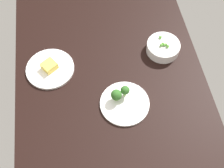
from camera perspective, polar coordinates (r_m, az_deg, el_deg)
dining_table at (r=138.90cm, az=0.00°, el=-0.85°), size 137.03×88.46×4.00cm
plate_cheese at (r=144.31cm, az=-11.81°, el=2.99°), size 22.85×22.85×4.67cm
bowl_peas at (r=148.56cm, az=9.77°, el=6.97°), size 16.25×16.25×6.43cm
plate_broccoli at (r=131.61cm, az=2.25°, el=-3.33°), size 22.07×22.07×7.78cm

